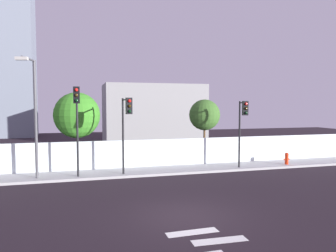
{
  "coord_description": "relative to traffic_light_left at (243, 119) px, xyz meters",
  "views": [
    {
      "loc": [
        -3.92,
        -11.49,
        4.27
      ],
      "look_at": [
        1.07,
        6.5,
        3.04
      ],
      "focal_mm": 34.53,
      "sensor_mm": 36.0,
      "label": 1
    }
  ],
  "objects": [
    {
      "name": "low_building_distant",
      "position": [
        -2.1,
        16.43,
        -0.1
      ],
      "size": [
        10.77,
        6.0,
        6.46
      ],
      "primitive_type": "cube",
      "color": "gray",
      "rests_on": "ground"
    },
    {
      "name": "sidewalk",
      "position": [
        -6.18,
        1.14,
        -3.25
      ],
      "size": [
        36.0,
        2.4,
        0.15
      ],
      "primitive_type": "cube",
      "color": "#A6A6A6",
      "rests_on": "ground"
    },
    {
      "name": "roadside_tree_midright",
      "position": [
        -1.29,
        3.3,
        0.19
      ],
      "size": [
        2.24,
        2.24,
        4.65
      ],
      "color": "brown",
      "rests_on": "ground"
    },
    {
      "name": "ground_plane",
      "position": [
        -6.18,
        -7.06,
        -3.33
      ],
      "size": [
        80.0,
        80.0,
        0.0
      ],
      "primitive_type": "plane",
      "color": "black"
    },
    {
      "name": "street_lamp_curbside",
      "position": [
        -12.46,
        0.44,
        0.72
      ],
      "size": [
        0.78,
        1.88,
        6.57
      ],
      "color": "#4C4C51",
      "rests_on": "sidewalk"
    },
    {
      "name": "tower_on_skyline",
      "position": [
        -18.42,
        28.43,
        11.82
      ],
      "size": [
        5.45,
        5.0,
        30.28
      ],
      "primitive_type": "cube",
      "color": "slate",
      "rests_on": "ground"
    },
    {
      "name": "roadside_tree_midleft",
      "position": [
        -10.21,
        3.3,
        0.25
      ],
      "size": [
        2.98,
        2.98,
        5.08
      ],
      "color": "brown",
      "rests_on": "ground"
    },
    {
      "name": "perimeter_wall",
      "position": [
        -6.18,
        2.43,
        -2.28
      ],
      "size": [
        36.0,
        0.18,
        1.8
      ],
      "primitive_type": "cube",
      "color": "white",
      "rests_on": "sidewalk"
    },
    {
      "name": "traffic_light_right",
      "position": [
        -7.5,
        -0.34,
        0.13
      ],
      "size": [
        0.38,
        1.75,
        4.5
      ],
      "color": "black",
      "rests_on": "sidewalk"
    },
    {
      "name": "traffic_light_left",
      "position": [
        0.0,
        0.0,
        0.0
      ],
      "size": [
        0.36,
        1.12,
        4.35
      ],
      "color": "black",
      "rests_on": "sidewalk"
    },
    {
      "name": "fire_hydrant",
      "position": [
        3.72,
        0.55,
        -2.74
      ],
      "size": [
        0.44,
        0.26,
        0.82
      ],
      "color": "red",
      "rests_on": "sidewalk"
    },
    {
      "name": "traffic_light_center",
      "position": [
        -10.19,
        -0.09,
        0.51
      ],
      "size": [
        0.34,
        1.36,
        5.08
      ],
      "color": "black",
      "rests_on": "sidewalk"
    }
  ]
}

